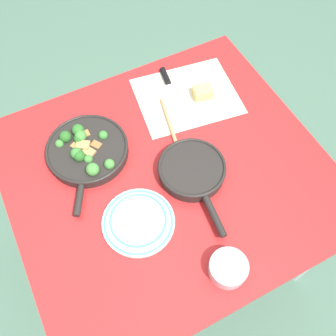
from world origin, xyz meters
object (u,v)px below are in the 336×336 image
(skillet_eggs, at_px, (192,170))
(wooden_spoon, at_px, (177,145))
(cheese_block, at_px, (203,92))
(dinner_plate_stack, at_px, (138,221))
(skillet_broccoli, at_px, (86,150))
(prep_bowl_steel, at_px, (227,269))
(grater_knife, at_px, (170,87))

(skillet_eggs, bearing_deg, wooden_spoon, -176.86)
(skillet_eggs, xyz_separation_m, cheese_block, (-0.21, -0.30, -0.00))
(wooden_spoon, relative_size, cheese_block, 4.23)
(wooden_spoon, xyz_separation_m, dinner_plate_stack, (0.25, 0.21, 0.00))
(cheese_block, bearing_deg, skillet_eggs, 54.10)
(skillet_broccoli, relative_size, cheese_block, 4.45)
(skillet_eggs, bearing_deg, dinner_plate_stack, -65.30)
(skillet_eggs, height_order, dinner_plate_stack, skillet_eggs)
(wooden_spoon, bearing_deg, skillet_broccoli, -99.33)
(skillet_broccoli, height_order, prep_bowl_steel, skillet_broccoli)
(cheese_block, height_order, dinner_plate_stack, cheese_block)
(skillet_broccoli, bearing_deg, cheese_block, 124.06)
(skillet_broccoli, relative_size, dinner_plate_stack, 1.59)
(skillet_broccoli, relative_size, skillet_eggs, 1.00)
(skillet_broccoli, bearing_deg, dinner_plate_stack, 37.72)
(dinner_plate_stack, bearing_deg, wooden_spoon, -140.46)
(skillet_broccoli, xyz_separation_m, prep_bowl_steel, (-0.23, 0.60, -0.00))
(prep_bowl_steel, bearing_deg, skillet_broccoli, -69.35)
(prep_bowl_steel, bearing_deg, wooden_spoon, -99.53)
(skillet_broccoli, height_order, grater_knife, skillet_broccoli)
(prep_bowl_steel, bearing_deg, skillet_eggs, -101.75)
(grater_knife, height_order, dinner_plate_stack, dinner_plate_stack)
(skillet_broccoli, bearing_deg, skillet_eggs, 78.90)
(cheese_block, bearing_deg, skillet_broccoli, 5.27)
(skillet_eggs, xyz_separation_m, wooden_spoon, (-0.01, -0.13, -0.02))
(wooden_spoon, relative_size, prep_bowl_steel, 3.04)
(skillet_eggs, height_order, prep_bowl_steel, same)
(wooden_spoon, distance_m, prep_bowl_steel, 0.48)
(skillet_broccoli, distance_m, grater_knife, 0.44)
(wooden_spoon, xyz_separation_m, grater_knife, (-0.11, -0.26, 0.00))
(wooden_spoon, distance_m, dinner_plate_stack, 0.33)
(wooden_spoon, bearing_deg, cheese_block, 141.26)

